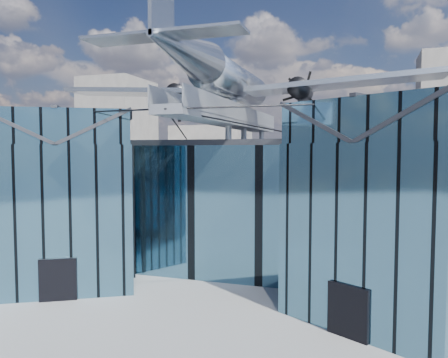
% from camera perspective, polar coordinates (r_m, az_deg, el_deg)
% --- Properties ---
extents(ground_plane, '(120.00, 120.00, 0.00)m').
position_cam_1_polar(ground_plane, '(29.11, -1.27, -14.54)').
color(ground_plane, gray).
extents(museum, '(32.88, 24.50, 17.60)m').
position_cam_1_polar(museum, '(33.39, 2.04, -2.45)').
color(museum, teal).
rests_on(museum, ground).
extents(bg_towers, '(77.00, 24.50, 26.00)m').
position_cam_1_polar(bg_towers, '(76.97, 12.40, 4.23)').
color(bg_towers, slate).
rests_on(bg_towers, ground).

